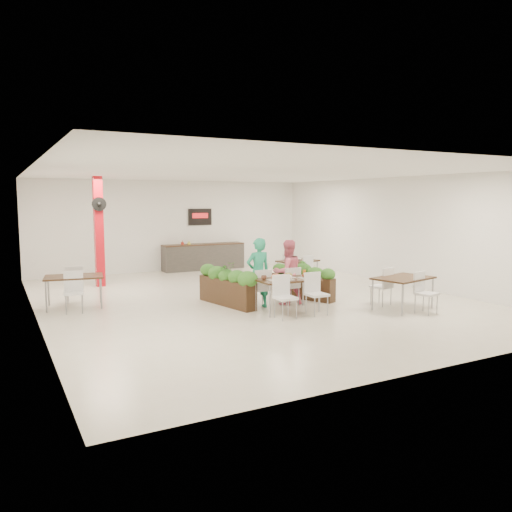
{
  "coord_description": "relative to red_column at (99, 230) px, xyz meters",
  "views": [
    {
      "loc": [
        -5.74,
        -11.13,
        2.53
      ],
      "look_at": [
        0.17,
        0.02,
        1.1
      ],
      "focal_mm": 35.0,
      "sensor_mm": 36.0,
      "label": 1
    }
  ],
  "objects": [
    {
      "name": "planter_right",
      "position": [
        4.23,
        -4.33,
        -1.15
      ],
      "size": [
        0.98,
        1.76,
        0.98
      ],
      "rotation": [
        0.0,
        0.0,
        1.97
      ],
      "color": "black",
      "rests_on": "ground"
    },
    {
      "name": "ground",
      "position": [
        3.0,
        -3.79,
        -1.64
      ],
      "size": [
        12.0,
        12.0,
        0.0
      ],
      "primitive_type": "plane",
      "color": "beige",
      "rests_on": "ground"
    },
    {
      "name": "side_table_a",
      "position": [
        -1.1,
        -2.69,
        -1.0
      ],
      "size": [
        1.42,
        1.67,
        0.92
      ],
      "rotation": [
        0.0,
        0.0,
        -0.16
      ],
      "color": "black",
      "rests_on": "ground"
    },
    {
      "name": "side_table_b",
      "position": [
        5.19,
        -2.59,
        -1.02
      ],
      "size": [
        1.28,
        1.67,
        0.92
      ],
      "rotation": [
        0.0,
        0.0,
        0.24
      ],
      "color": "black",
      "rests_on": "ground"
    },
    {
      "name": "diner_man",
      "position": [
        2.71,
        -4.75,
        -0.82
      ],
      "size": [
        0.61,
        0.4,
        1.65
      ],
      "primitive_type": "imported",
      "rotation": [
        0.0,
        0.0,
        3.13
      ],
      "color": "#249E74",
      "rests_on": "ground"
    },
    {
      "name": "side_table_c",
      "position": [
        5.59,
        -6.47,
        -1.0
      ],
      "size": [
        1.52,
        1.67,
        0.92
      ],
      "rotation": [
        0.0,
        0.0,
        0.22
      ],
      "color": "black",
      "rests_on": "ground"
    },
    {
      "name": "service_counter",
      "position": [
        4.0,
        1.86,
        -1.15
      ],
      "size": [
        3.0,
        0.64,
        2.2
      ],
      "color": "#312F2C",
      "rests_on": "ground"
    },
    {
      "name": "room_shell",
      "position": [
        3.0,
        -3.79,
        0.36
      ],
      "size": [
        10.1,
        12.1,
        3.22
      ],
      "color": "white",
      "rests_on": "ground"
    },
    {
      "name": "main_table",
      "position": [
        3.1,
        -5.41,
        -1.01
      ],
      "size": [
        1.41,
        1.64,
        0.92
      ],
      "rotation": [
        0.0,
        0.0,
        -0.01
      ],
      "color": "black",
      "rests_on": "ground"
    },
    {
      "name": "planter_left",
      "position": [
        2.18,
        -4.16,
        -1.12
      ],
      "size": [
        0.72,
        1.98,
        1.05
      ],
      "rotation": [
        0.0,
        0.0,
        1.77
      ],
      "color": "black",
      "rests_on": "ground"
    },
    {
      "name": "diner_woman",
      "position": [
        3.51,
        -4.75,
        -0.86
      ],
      "size": [
        0.77,
        0.61,
        1.57
      ],
      "primitive_type": "imported",
      "rotation": [
        0.0,
        0.0,
        3.13
      ],
      "color": "pink",
      "rests_on": "ground"
    },
    {
      "name": "red_column",
      "position": [
        0.0,
        0.0,
        0.0
      ],
      "size": [
        0.4,
        0.41,
        3.2
      ],
      "color": "red",
      "rests_on": "ground"
    }
  ]
}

